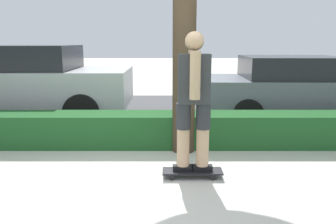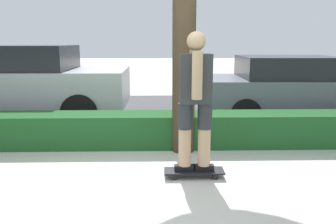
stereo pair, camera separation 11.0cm
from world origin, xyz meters
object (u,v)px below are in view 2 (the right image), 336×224
skateboard (194,171)px  parked_car_middle (290,86)px  skater_person (195,99)px  parked_car_front (25,81)px

skateboard → parked_car_middle: (2.44, 3.21, 0.65)m
skater_person → parked_car_front: size_ratio=0.40×
skateboard → parked_car_front: bearing=136.4°
skater_person → parked_car_middle: skater_person is taller
skater_person → parked_car_front: 4.65m
parked_car_front → parked_car_middle: 5.81m
skater_person → skateboard: bearing=90.0°
skater_person → parked_car_front: skater_person is taller
skateboard → parked_car_front: 4.71m
skateboard → parked_car_front: parked_car_front is taller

